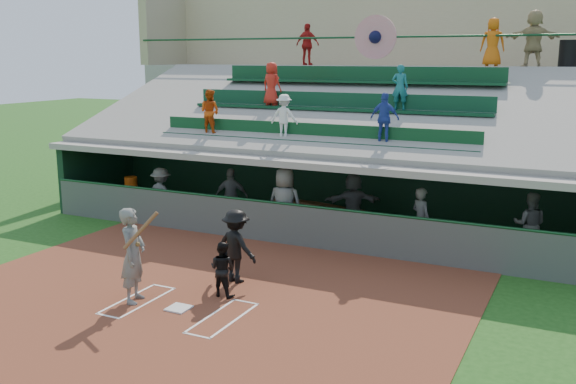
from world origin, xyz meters
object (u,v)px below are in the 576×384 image
at_px(batter_at_plate, 133,255).
at_px(water_cooler, 131,183).
at_px(white_table, 132,201).
at_px(home_plate, 179,308).
at_px(catcher, 222,269).
at_px(trash_bin, 568,54).

height_order(batter_at_plate, water_cooler, batter_at_plate).
distance_m(batter_at_plate, white_table, 7.88).
height_order(batter_at_plate, white_table, batter_at_plate).
xyz_separation_m(home_plate, catcher, (0.41, 1.01, 0.57)).
bearing_deg(home_plate, catcher, 67.86).
bearing_deg(trash_bin, home_plate, -115.16).
xyz_separation_m(home_plate, trash_bin, (6.14, 13.07, 5.00)).
bearing_deg(trash_bin, catcher, -115.40).
bearing_deg(home_plate, batter_at_plate, -178.02).
distance_m(batter_at_plate, trash_bin, 15.49).
height_order(catcher, water_cooler, catcher).
distance_m(home_plate, white_table, 8.54).
relative_size(catcher, water_cooler, 2.91).
bearing_deg(white_table, catcher, -32.54).
xyz_separation_m(home_plate, white_table, (-6.05, 6.02, 0.37)).
height_order(batter_at_plate, catcher, batter_at_plate).
bearing_deg(water_cooler, catcher, -37.86).
relative_size(home_plate, catcher, 0.37).
xyz_separation_m(batter_at_plate, trash_bin, (7.19, 13.11, 4.03)).
xyz_separation_m(white_table, water_cooler, (-0.04, 0.04, 0.57)).
distance_m(catcher, trash_bin, 14.07).
bearing_deg(batter_at_plate, water_cooler, 129.57).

